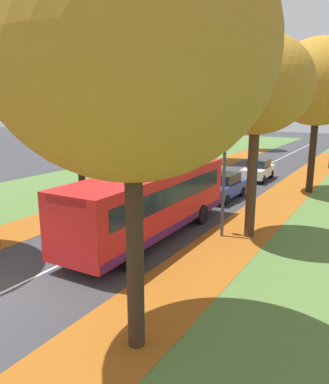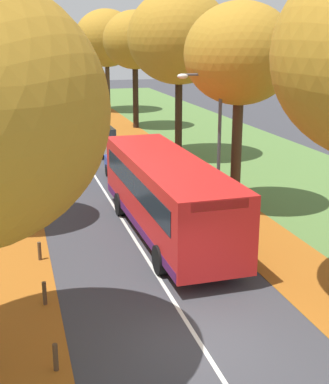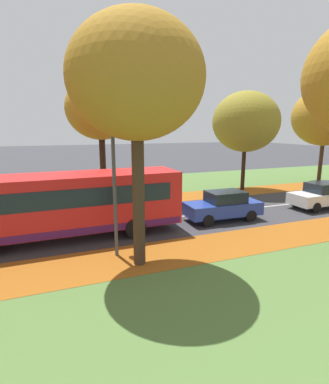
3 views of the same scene
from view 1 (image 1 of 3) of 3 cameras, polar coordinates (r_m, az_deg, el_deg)
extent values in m
cube|color=#517538|center=(32.93, -5.53, 2.89)|extent=(12.00, 90.00, 0.01)
cube|color=#9E5619|center=(25.52, -5.10, -0.08)|extent=(2.80, 60.00, 0.00)
cube|color=#9E5619|center=(21.64, 15.15, -2.90)|extent=(2.80, 60.00, 0.00)
cube|color=silver|center=(28.58, 9.56, 1.20)|extent=(0.12, 80.00, 0.01)
cylinder|color=black|center=(22.75, -12.58, 3.89)|extent=(0.41, 0.41, 4.58)
ellipsoid|color=#AD7A23|center=(22.48, -13.10, 14.03)|extent=(4.58, 4.58, 4.13)
cylinder|color=black|center=(31.75, 2.03, 5.78)|extent=(0.32, 0.32, 3.53)
ellipsoid|color=olive|center=(31.50, 2.08, 12.54)|extent=(5.25, 5.25, 4.73)
cylinder|color=#422D1E|center=(39.90, 7.67, 7.40)|extent=(0.35, 0.35, 3.85)
ellipsoid|color=#AD7A23|center=(39.71, 7.86, 13.31)|extent=(5.84, 5.84, 5.26)
cylinder|color=black|center=(51.12, 13.04, 8.99)|extent=(0.44, 0.44, 4.89)
ellipsoid|color=#AD7A23|center=(51.01, 13.29, 13.61)|extent=(4.46, 4.46, 4.01)
cylinder|color=#382619|center=(8.94, -4.52, -9.91)|extent=(0.42, 0.42, 4.62)
ellipsoid|color=#AD7A23|center=(8.31, -5.13, 20.67)|extent=(6.08, 6.08, 5.47)
cylinder|color=#422D1E|center=(16.89, 13.14, 1.34)|extent=(0.44, 0.44, 4.92)
ellipsoid|color=#AD7A23|center=(16.58, 13.92, 15.66)|extent=(4.62, 4.62, 4.16)
cylinder|color=black|center=(26.97, 21.56, 5.10)|extent=(0.45, 0.45, 4.95)
ellipsoid|color=#AD7A23|center=(26.80, 22.44, 15.25)|extent=(6.14, 6.14, 5.53)
cylinder|color=#4C3823|center=(19.15, -16.04, -4.05)|extent=(0.12, 0.12, 0.65)
cylinder|color=#4C3823|center=(21.39, -9.69, -1.97)|extent=(0.12, 0.12, 0.63)
cylinder|color=#4C3823|center=(23.88, -4.73, -0.12)|extent=(0.12, 0.12, 0.72)
cylinder|color=#47474C|center=(16.54, 9.06, 3.18)|extent=(0.14, 0.14, 6.00)
cylinder|color=#47474C|center=(16.61, 6.79, 13.34)|extent=(1.60, 0.10, 0.10)
ellipsoid|color=silver|center=(16.95, 4.25, 13.22)|extent=(0.44, 0.28, 0.20)
cube|color=red|center=(16.59, -2.05, -1.12)|extent=(2.65, 10.44, 2.50)
cube|color=#19232D|center=(12.59, -14.52, -4.53)|extent=(2.30, 0.13, 1.30)
cube|color=#19232D|center=(16.49, -2.06, 0.22)|extent=(2.67, 9.19, 0.80)
cube|color=#4C1951|center=(16.88, -2.02, -4.65)|extent=(2.67, 10.23, 0.32)
cube|color=yellow|center=(12.38, -14.77, -1.37)|extent=(1.75, 0.11, 0.28)
cylinder|color=black|center=(13.80, -4.91, -9.64)|extent=(0.31, 0.96, 0.96)
cylinder|color=black|center=(15.19, -12.37, -7.73)|extent=(0.31, 0.96, 0.96)
cylinder|color=black|center=(18.82, 5.68, -3.39)|extent=(0.31, 0.96, 0.96)
cylinder|color=black|center=(19.87, -0.59, -2.44)|extent=(0.31, 0.96, 0.96)
cube|color=#233D9E|center=(23.85, 8.94, 0.51)|extent=(1.82, 4.25, 0.70)
cube|color=#19232D|center=(23.86, 9.14, 2.10)|extent=(1.50, 2.06, 0.60)
cylinder|color=black|center=(22.47, 9.41, -1.21)|extent=(0.24, 0.65, 0.64)
cylinder|color=black|center=(23.10, 5.84, -0.71)|extent=(0.24, 0.65, 0.64)
cylinder|color=black|center=(24.83, 11.77, 0.06)|extent=(0.24, 0.65, 0.64)
cylinder|color=black|center=(25.40, 8.47, 0.48)|extent=(0.24, 0.65, 0.64)
cube|color=silver|center=(30.63, 14.04, 3.05)|extent=(1.81, 4.24, 0.70)
cube|color=#19232D|center=(30.68, 14.18, 4.29)|extent=(1.50, 2.05, 0.60)
cylinder|color=black|center=(29.26, 14.80, 1.86)|extent=(0.24, 0.65, 0.64)
cylinder|color=black|center=(29.67, 11.88, 2.16)|extent=(0.24, 0.65, 0.64)
cylinder|color=black|center=(31.75, 15.99, 2.64)|extent=(0.24, 0.65, 0.64)
cylinder|color=black|center=(32.13, 13.28, 2.92)|extent=(0.24, 0.65, 0.64)
camera|label=2|loc=(14.95, -80.38, 8.52)|focal=50.00mm
camera|label=3|loc=(13.95, 52.84, 4.72)|focal=28.00mm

